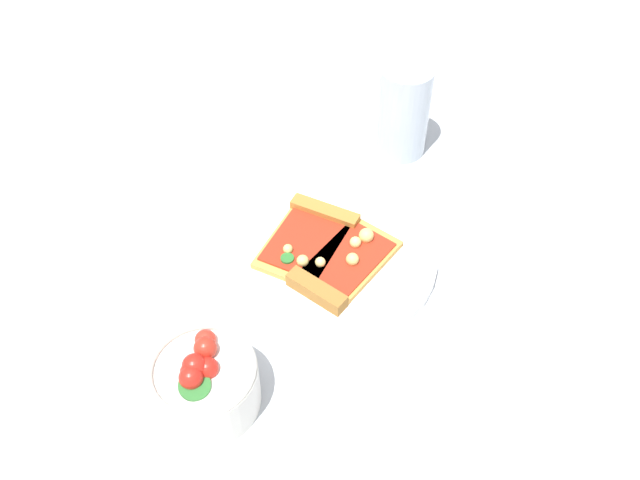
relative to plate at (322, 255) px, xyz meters
The scene contains 6 objects.
ground_plane 0.02m from the plate, 164.52° to the left, with size 2.40×2.40×0.00m, color silver.
plate is the anchor object (origin of this frame).
pizza_slice_near 0.04m from the plate, 15.48° to the left, with size 0.13×0.16×0.03m.
pizza_slice_far 0.03m from the plate, 164.18° to the right, with size 0.15×0.15×0.02m.
salad_bowl 0.23m from the plate, 54.58° to the right, with size 0.11×0.11×0.08m.
soda_glass 0.25m from the plate, 129.06° to the left, with size 0.07×0.07×0.14m.
Camera 1 is at (0.53, -0.23, 0.66)m, focal length 38.71 mm.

